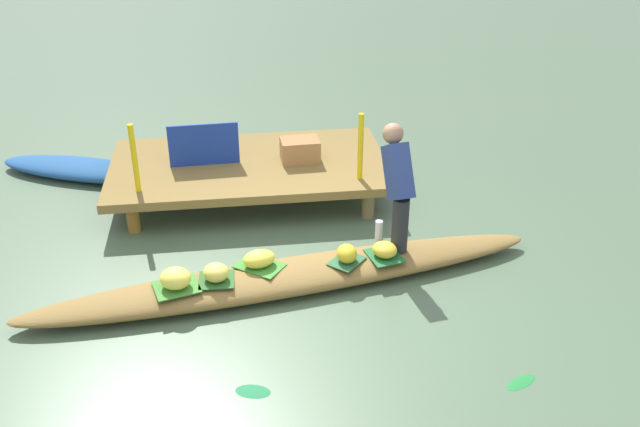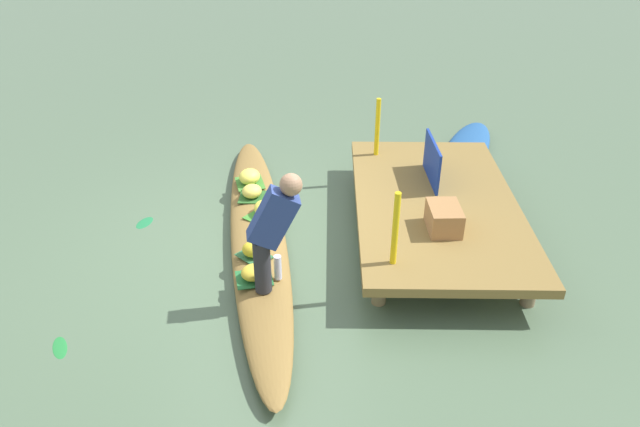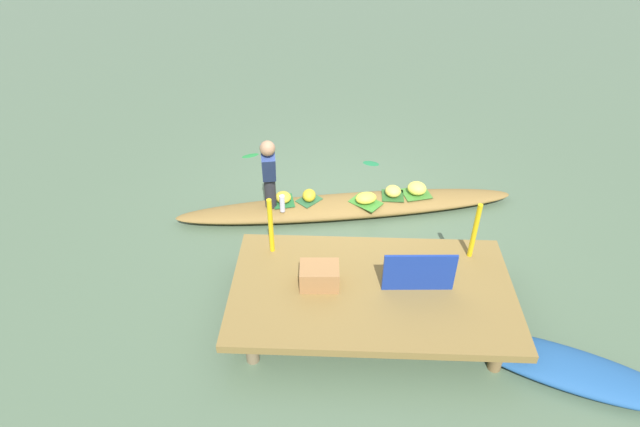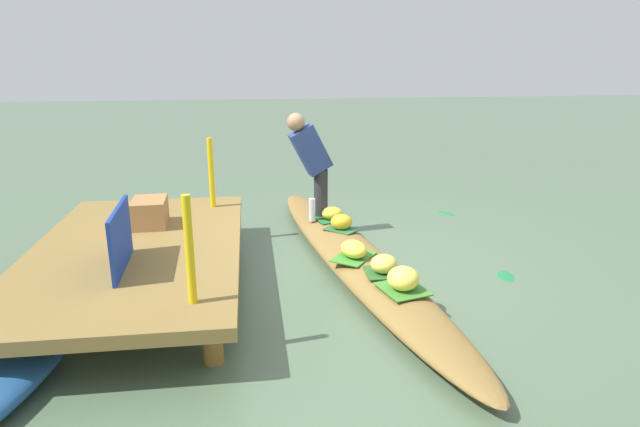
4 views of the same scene
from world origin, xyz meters
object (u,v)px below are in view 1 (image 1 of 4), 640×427
at_px(banana_bunch_3, 176,278).
at_px(market_banner, 204,145).
at_px(banana_bunch_1, 216,272).
at_px(vendor_person, 398,181).
at_px(water_bottle, 379,233).
at_px(banana_bunch_2, 259,259).
at_px(banana_bunch_4, 385,250).
at_px(banana_bunch_0, 347,254).
at_px(produce_crate, 300,150).
at_px(vendor_boat, 288,277).
at_px(moored_boat, 85,169).

relative_size(banana_bunch_3, market_banner, 0.35).
xyz_separation_m(banana_bunch_1, vendor_person, (1.75, 0.43, 0.60)).
relative_size(banana_bunch_3, water_bottle, 1.08).
relative_size(banana_bunch_2, banana_bunch_3, 1.10).
relative_size(vendor_person, market_banner, 1.51).
bearing_deg(banana_bunch_3, market_banner, 83.50).
bearing_deg(water_bottle, banana_bunch_4, -87.00).
bearing_deg(banana_bunch_0, banana_bunch_3, -171.65).
height_order(banana_bunch_2, banana_bunch_3, banana_bunch_3).
distance_m(banana_bunch_1, produce_crate, 2.34).
distance_m(banana_bunch_2, market_banner, 2.04).
height_order(banana_bunch_0, banana_bunch_3, banana_bunch_3).
distance_m(vendor_boat, banana_bunch_0, 0.60).
height_order(vendor_boat, water_bottle, water_bottle).
bearing_deg(vendor_boat, banana_bunch_4, -4.95).
bearing_deg(moored_boat, banana_bunch_1, -39.48).
height_order(banana_bunch_1, vendor_person, vendor_person).
distance_m(vendor_person, market_banner, 2.53).
relative_size(banana_bunch_1, vendor_person, 0.20).
relative_size(moored_boat, banana_bunch_2, 7.40).
bearing_deg(banana_bunch_1, banana_bunch_0, 7.51).
height_order(water_bottle, market_banner, market_banner).
distance_m(vendor_person, water_bottle, 0.58).
xyz_separation_m(banana_bunch_0, banana_bunch_3, (-1.58, -0.23, 0.01)).
distance_m(banana_bunch_0, banana_bunch_1, 1.24).
distance_m(banana_bunch_0, market_banner, 2.40).
distance_m(moored_boat, banana_bunch_1, 3.33).
relative_size(banana_bunch_3, vendor_person, 0.23).
height_order(banana_bunch_4, water_bottle, water_bottle).
distance_m(banana_bunch_0, banana_bunch_3, 1.60).
relative_size(banana_bunch_1, banana_bunch_4, 0.96).
relative_size(vendor_person, water_bottle, 4.63).
distance_m(market_banner, produce_crate, 1.10).
xyz_separation_m(vendor_boat, market_banner, (-0.77, 2.00, 0.56)).
bearing_deg(banana_bunch_2, banana_bunch_0, -1.78).
xyz_separation_m(vendor_boat, water_bottle, (0.92, 0.31, 0.24)).
xyz_separation_m(banana_bunch_3, banana_bunch_4, (1.95, 0.28, -0.02)).
xyz_separation_m(banana_bunch_2, banana_bunch_3, (-0.76, -0.26, 0.02)).
height_order(moored_boat, vendor_person, vendor_person).
bearing_deg(moored_boat, market_banner, -5.66).
height_order(banana_bunch_0, market_banner, market_banner).
distance_m(banana_bunch_3, vendor_person, 2.24).
bearing_deg(banana_bunch_4, banana_bunch_2, -179.16).
bearing_deg(banana_bunch_1, banana_bunch_3, -168.78).
distance_m(moored_boat, banana_bunch_3, 3.24).
xyz_separation_m(banana_bunch_4, produce_crate, (-0.60, 1.90, 0.26)).
bearing_deg(market_banner, banana_bunch_3, -99.14).
xyz_separation_m(banana_bunch_1, banana_bunch_2, (0.40, 0.19, -0.00)).
bearing_deg(market_banner, banana_bunch_1, -89.86).
distance_m(banana_bunch_4, produce_crate, 2.01).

